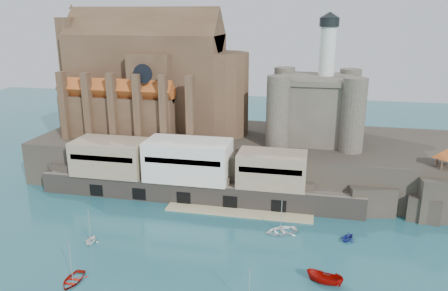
% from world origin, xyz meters
% --- Properties ---
extents(ground, '(300.00, 300.00, 0.00)m').
position_xyz_m(ground, '(0.00, 0.00, 0.00)').
color(ground, '#1B4F59').
rests_on(ground, ground).
extents(promontory, '(100.00, 36.00, 10.00)m').
position_xyz_m(promontory, '(-0.19, 39.37, 4.92)').
color(promontory, black).
rests_on(promontory, ground).
extents(quay, '(70.00, 12.00, 13.05)m').
position_xyz_m(quay, '(-10.19, 23.07, 6.07)').
color(quay, '#5F564C').
rests_on(quay, ground).
extents(church, '(47.00, 25.93, 30.51)m').
position_xyz_m(church, '(-24.13, 41.85, 22.13)').
color(church, '#463120').
rests_on(church, promontory).
extents(castle_keep, '(21.20, 21.20, 29.30)m').
position_xyz_m(castle_keep, '(16.08, 41.08, 18.31)').
color(castle_keep, '#4A453A').
rests_on(castle_keep, promontory).
extents(rock_outcrop, '(14.50, 10.50, 8.70)m').
position_xyz_m(rock_outcrop, '(42.00, 25.84, 4.02)').
color(rock_outcrop, black).
rests_on(rock_outcrop, ground).
extents(boat_0, '(3.74, 1.17, 5.20)m').
position_xyz_m(boat_0, '(-18.28, -10.48, 0.00)').
color(boat_0, '#A90E04').
rests_on(boat_0, ground).
extents(boat_4, '(3.05, 1.96, 3.44)m').
position_xyz_m(boat_4, '(-21.37, 0.82, 0.00)').
color(boat_4, white).
rests_on(boat_4, ground).
extents(boat_5, '(2.47, 2.42, 5.51)m').
position_xyz_m(boat_5, '(18.88, -3.17, 0.00)').
color(boat_5, '#970702').
rests_on(boat_5, ground).
extents(boat_6, '(3.23, 4.47, 6.15)m').
position_xyz_m(boat_6, '(11.13, 11.56, 0.00)').
color(boat_6, white).
rests_on(boat_6, ground).
extents(boat_7, '(3.51, 3.15, 3.47)m').
position_xyz_m(boat_7, '(23.07, 11.13, 0.00)').
color(boat_7, navy).
rests_on(boat_7, ground).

